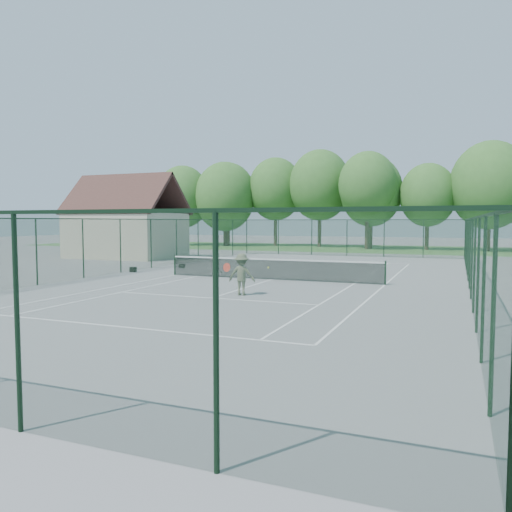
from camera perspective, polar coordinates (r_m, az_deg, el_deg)
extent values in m
plane|color=gray|center=(24.64, 1.75, -2.72)|extent=(140.00, 140.00, 0.00)
cube|color=#498038|center=(53.71, 12.94, 0.83)|extent=(80.00, 16.00, 0.01)
cube|color=white|center=(35.97, 8.34, -0.63)|extent=(10.97, 0.08, 0.01)
cube|color=white|center=(14.24, -15.26, -7.79)|extent=(10.97, 0.08, 0.01)
cube|color=white|center=(30.69, 5.90, -1.40)|extent=(8.23, 0.08, 0.01)
cube|color=white|center=(18.83, -5.05, -4.81)|extent=(8.23, 0.08, 0.01)
cube|color=white|center=(23.33, 14.51, -3.21)|extent=(0.08, 23.77, 0.01)
cube|color=white|center=(27.03, -9.23, -2.16)|extent=(0.08, 23.77, 0.01)
cube|color=white|center=(23.54, 11.20, -3.10)|extent=(0.08, 23.77, 0.01)
cube|color=white|center=(26.34, -6.68, -2.30)|extent=(0.08, 23.77, 0.01)
cube|color=white|center=(24.64, 1.75, -2.71)|extent=(0.08, 12.80, 0.01)
cylinder|color=black|center=(26.98, -9.27, -1.01)|extent=(0.08, 0.08, 1.10)
cylinder|color=black|center=(23.26, 14.57, -1.88)|extent=(0.08, 0.08, 1.10)
cube|color=black|center=(24.59, 1.75, -1.56)|extent=(11.00, 0.02, 0.96)
cube|color=white|center=(24.55, 1.75, -0.40)|extent=(11.00, 0.05, 0.07)
cube|color=#193723|center=(41.85, 10.35, 2.04)|extent=(18.00, 0.02, 3.00)
cube|color=#193723|center=(23.00, 23.29, 0.23)|extent=(0.02, 36.00, 3.00)
cube|color=#193723|center=(28.89, -15.23, 1.12)|extent=(0.02, 36.00, 3.00)
cube|color=black|center=(41.82, 10.38, 4.10)|extent=(18.00, 0.05, 0.05)
cube|color=black|center=(22.96, 23.39, 3.97)|extent=(0.05, 36.00, 0.05)
cube|color=black|center=(28.86, -15.29, 4.10)|extent=(0.05, 36.00, 0.05)
cube|color=beige|center=(41.07, -14.56, 2.29)|extent=(8.00, 6.00, 3.50)
cube|color=#452A23|center=(42.32, -13.42, 6.76)|extent=(8.60, 3.27, 3.27)
cube|color=#452A23|center=(39.92, -15.94, 6.89)|extent=(8.60, 3.27, 3.27)
cylinder|color=#3D2A1D|center=(58.56, -3.21, 3.23)|extent=(0.40, 0.40, 4.20)
ellipsoid|color=#396B2C|center=(58.64, -3.22, 7.04)|extent=(6.40, 6.40, 7.40)
cylinder|color=#3D2A1D|center=(53.64, 12.97, 3.06)|extent=(0.40, 0.40, 4.20)
ellipsoid|color=#396B2C|center=(53.72, 13.04, 7.23)|extent=(6.40, 6.40, 7.40)
cube|color=black|center=(29.08, -13.88, -1.51)|extent=(0.39, 0.26, 0.29)
cube|color=black|center=(31.04, -8.47, -1.12)|extent=(0.35, 0.23, 0.27)
imported|color=#545841|center=(19.42, -1.64, -2.12)|extent=(1.13, 0.76, 1.62)
sphere|color=#D0DE34|center=(19.40, 1.41, -1.33)|extent=(0.07, 0.07, 0.07)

